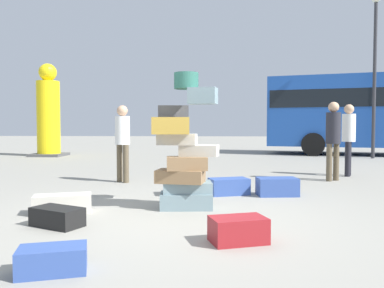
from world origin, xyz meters
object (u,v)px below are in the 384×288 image
(suitcase_navy_white_trunk, at_px, (52,260))
(suitcase_cream_foreground_far, at_px, (195,178))
(suitcase_black_left_side, at_px, (57,217))
(person_tourist_with_camera, at_px, (349,133))
(suitcase_cream_right_side, at_px, (63,204))
(suitcase_navy_foreground_near, at_px, (229,186))
(suitcase_tower, at_px, (184,156))
(person_bearded_onlooker, at_px, (333,134))
(person_passerby_in_red, at_px, (123,137))
(lamp_post, at_px, (375,50))
(suitcase_navy_behind_tower, at_px, (277,187))
(suitcase_maroon_upright_blue, at_px, (238,230))
(yellow_dummy_statue, at_px, (48,115))

(suitcase_navy_white_trunk, distance_m, suitcase_cream_foreground_far, 3.44)
(suitcase_black_left_side, xyz_separation_m, person_tourist_with_camera, (4.82, 4.82, 0.88))
(suitcase_cream_right_side, xyz_separation_m, suitcase_navy_white_trunk, (0.76, -2.02, -0.02))
(suitcase_navy_foreground_near, bearing_deg, person_tourist_with_camera, 24.34)
(suitcase_tower, xyz_separation_m, suitcase_navy_white_trunk, (-0.82, -2.42, -0.63))
(person_bearded_onlooker, distance_m, person_passerby_in_red, 4.39)
(suitcase_black_left_side, bearing_deg, lamp_post, 77.64)
(suitcase_cream_foreground_far, xyz_separation_m, person_tourist_with_camera, (3.37, 2.87, 0.67))
(suitcase_navy_behind_tower, distance_m, person_tourist_with_camera, 3.44)
(suitcase_black_left_side, bearing_deg, suitcase_maroon_upright_blue, 11.22)
(yellow_dummy_statue, bearing_deg, suitcase_black_left_side, -64.99)
(suitcase_tower, xyz_separation_m, lamp_post, (5.99, 8.88, 3.12))
(person_bearded_onlooker, height_order, person_tourist_with_camera, person_bearded_onlooker)
(suitcase_maroon_upright_blue, distance_m, lamp_post, 12.27)
(suitcase_cream_right_side, height_order, suitcase_navy_behind_tower, suitcase_navy_behind_tower)
(suitcase_navy_behind_tower, relative_size, person_passerby_in_red, 0.41)
(person_bearded_onlooker, bearing_deg, suitcase_cream_right_side, 1.64)
(suitcase_cream_right_side, distance_m, lamp_post, 12.55)
(yellow_dummy_statue, bearing_deg, person_bearded_onlooker, -34.48)
(suitcase_maroon_upright_blue, relative_size, yellow_dummy_statue, 0.15)
(suitcase_navy_white_trunk, relative_size, lamp_post, 0.09)
(suitcase_black_left_side, bearing_deg, person_tourist_with_camera, 69.19)
(suitcase_tower, relative_size, person_tourist_with_camera, 1.14)
(suitcase_cream_right_side, relative_size, suitcase_maroon_upright_blue, 1.36)
(suitcase_navy_foreground_near, distance_m, lamp_post, 10.11)
(suitcase_cream_right_side, relative_size, yellow_dummy_statue, 0.21)
(person_bearded_onlooker, xyz_separation_m, yellow_dummy_statue, (-8.98, 6.17, 0.59))
(suitcase_cream_foreground_far, distance_m, suitcase_maroon_upright_blue, 2.50)
(suitcase_navy_foreground_near, bearing_deg, suitcase_cream_right_side, -163.94)
(suitcase_cream_right_side, xyz_separation_m, suitcase_maroon_upright_blue, (2.25, -1.12, 0.00))
(suitcase_cream_foreground_far, distance_m, yellow_dummy_statue, 10.37)
(suitcase_tower, distance_m, suitcase_maroon_upright_blue, 1.77)
(person_passerby_in_red, bearing_deg, suitcase_cream_foreground_far, -3.53)
(suitcase_navy_foreground_near, distance_m, person_passerby_in_red, 2.62)
(person_passerby_in_red, bearing_deg, suitcase_tower, -17.82)
(suitcase_tower, bearing_deg, person_tourist_with_camera, 47.52)
(suitcase_tower, bearing_deg, suitcase_navy_white_trunk, -108.66)
(suitcase_cream_right_side, distance_m, person_bearded_onlooker, 5.63)
(yellow_dummy_statue, bearing_deg, person_passerby_in_red, -55.34)
(suitcase_cream_right_side, bearing_deg, person_tourist_with_camera, 20.33)
(suitcase_black_left_side, relative_size, person_tourist_with_camera, 0.36)
(suitcase_cream_foreground_far, xyz_separation_m, suitcase_black_left_side, (-1.46, -1.95, -0.21))
(suitcase_navy_behind_tower, xyz_separation_m, person_passerby_in_red, (-2.94, 1.33, 0.79))
(suitcase_navy_behind_tower, xyz_separation_m, suitcase_navy_foreground_near, (-0.80, 0.04, -0.01))
(lamp_post, bearing_deg, person_passerby_in_red, -139.29)
(suitcase_tower, distance_m, suitcase_cream_right_side, 1.74)
(suitcase_cream_right_side, bearing_deg, yellow_dummy_statue, 96.18)
(suitcase_navy_foreground_near, height_order, lamp_post, lamp_post)
(suitcase_cream_foreground_far, bearing_deg, person_bearded_onlooker, 22.57)
(suitcase_black_left_side, distance_m, person_bearded_onlooker, 5.89)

